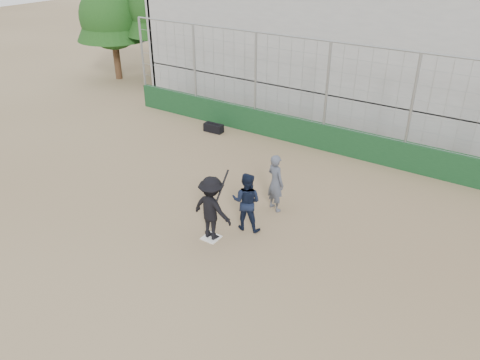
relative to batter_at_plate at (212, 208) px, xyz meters
The scene contains 9 objects.
ground 0.91m from the batter_at_plate, 93.29° to the right, with size 90.00×90.00×0.00m, color brown.
home_plate 0.90m from the batter_at_plate, 93.29° to the right, with size 0.44×0.44×0.02m, color white.
backstop 6.94m from the batter_at_plate, 90.03° to the left, with size 18.10×0.25×4.04m.
bleachers 12.06m from the batter_at_plate, 90.02° to the left, with size 20.25×6.70×6.98m.
tree_right 16.72m from the batter_at_plate, 145.05° to the left, with size 3.84×3.84×6.00m.
batter_at_plate is the anchor object (origin of this frame).
catcher_crouched 1.04m from the batter_at_plate, 56.92° to the left, with size 0.96×0.82×1.17m.
umpire 2.29m from the batter_at_plate, 73.04° to the left, with size 0.64×0.42×1.59m, color #464C59.
equipment_bag 7.53m from the batter_at_plate, 126.23° to the left, with size 0.82×0.38×0.38m.
Camera 1 is at (6.39, -8.21, 7.32)m, focal length 35.00 mm.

